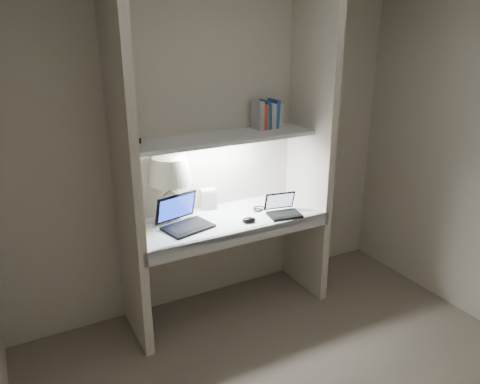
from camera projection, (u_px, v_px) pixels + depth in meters
back_wall at (210, 146)px, 3.53m from camera, size 3.20×0.01×2.50m
alcove_panel_left at (125, 169)px, 2.98m from camera, size 0.06×0.55×2.50m
alcove_panel_right at (311, 143)px, 3.63m from camera, size 0.06×0.55×2.50m
desk at (227, 220)px, 3.47m from camera, size 1.40×0.55×0.04m
desk_apron at (244, 237)px, 3.27m from camera, size 1.46×0.03×0.10m
shelf at (221, 138)px, 3.35m from camera, size 1.40×0.36×0.03m
strip_light at (221, 141)px, 3.36m from camera, size 0.60×0.04×0.02m
table_lamp at (170, 178)px, 3.34m from camera, size 0.32×0.32×0.47m
laptop_main at (183, 220)px, 3.30m from camera, size 0.38×0.35×0.22m
laptop_netbook at (283, 210)px, 3.51m from camera, size 0.27×0.24×0.16m
speaker at (208, 199)px, 3.60m from camera, size 0.13×0.10×0.16m
mouse at (249, 220)px, 3.38m from camera, size 0.11×0.08×0.04m
cable_coil at (259, 208)px, 3.63m from camera, size 0.10×0.10×0.01m
sticky_note at (143, 234)px, 3.19m from camera, size 0.09×0.09×0.00m
book_row at (266, 115)px, 3.57m from camera, size 0.20×0.14×0.22m
shelf_box at (130, 135)px, 3.07m from camera, size 0.10×0.08×0.14m
shelf_gadget at (131, 141)px, 3.11m from camera, size 0.12×0.11×0.04m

